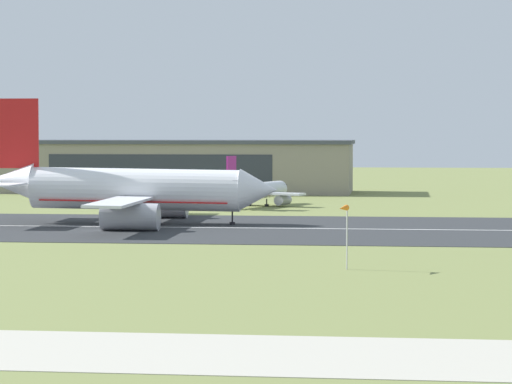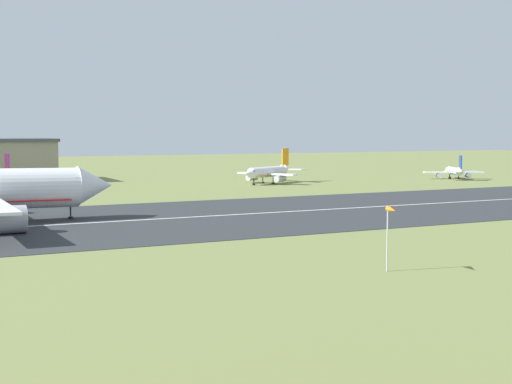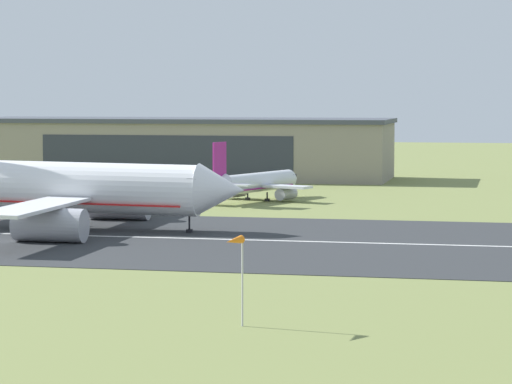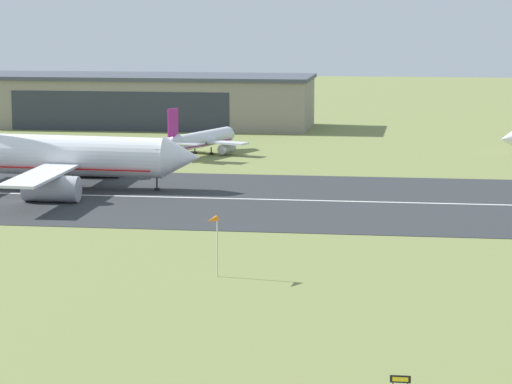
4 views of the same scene
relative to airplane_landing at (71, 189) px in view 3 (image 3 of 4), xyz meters
name	(u,v)px [view 3 (image 3 of 4)]	position (x,y,z in m)	size (l,w,h in m)	color
ground_plane	(295,354)	(40.78, -66.24, -5.17)	(731.02, 731.02, 0.00)	olive
runway_strip	(390,244)	(40.78, -5.98, -5.14)	(491.02, 51.97, 0.06)	#2B2D30
runway_centreline	(390,243)	(40.78, -5.98, -5.11)	(441.92, 0.70, 0.01)	silver
hangar_building	(181,148)	(-12.84, 97.28, 1.00)	(86.47, 24.47, 12.31)	gray
airplane_landing	(71,189)	(0.00, 0.00, 0.00)	(45.86, 53.00, 19.44)	white
airplane_parked_centre	(257,183)	(13.94, 46.46, -2.26)	(19.61, 26.48, 9.83)	silver
windsock_pole	(235,247)	(34.98, -58.73, 0.83)	(1.21, 2.30, 6.76)	#B7B7BC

